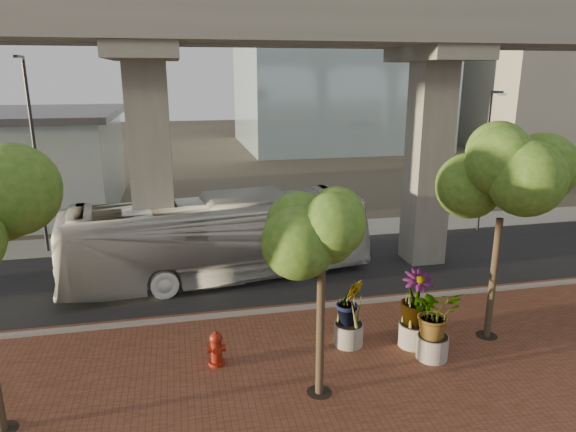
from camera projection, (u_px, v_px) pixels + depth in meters
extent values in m
plane|color=#3A342A|center=(308.00, 287.00, 21.13)|extent=(160.00, 160.00, 0.00)
cube|color=brown|center=(383.00, 405.00, 13.59)|extent=(70.00, 13.00, 0.06)
cube|color=black|center=(297.00, 269.00, 23.00)|extent=(90.00, 8.00, 0.04)
cube|color=gray|center=(322.00, 306.00, 19.22)|extent=(70.00, 0.25, 0.16)
cube|color=gray|center=(274.00, 233.00, 28.18)|extent=(90.00, 3.00, 0.06)
cube|color=gray|center=(309.00, 17.00, 18.69)|extent=(72.00, 2.40, 1.80)
cube|color=gray|center=(290.00, 24.00, 21.70)|extent=(72.00, 2.40, 1.80)
cube|color=#A59F94|center=(549.00, 42.00, 59.56)|extent=(18.00, 16.00, 24.00)
imported|color=silver|center=(219.00, 239.00, 21.56)|extent=(13.12, 4.68, 3.58)
cylinder|color=maroon|center=(217.00, 362.00, 15.42)|extent=(0.50, 0.50, 0.11)
cylinder|color=maroon|center=(216.00, 351.00, 15.31)|extent=(0.33, 0.33, 0.81)
sphere|color=maroon|center=(216.00, 338.00, 15.20)|extent=(0.39, 0.39, 0.39)
cylinder|color=maroon|center=(216.00, 333.00, 15.15)|extent=(0.11, 0.11, 0.14)
cylinder|color=maroon|center=(216.00, 348.00, 15.29)|extent=(0.56, 0.22, 0.22)
cylinder|color=gray|center=(432.00, 347.00, 15.68)|extent=(0.95, 0.95, 0.74)
imported|color=#315C18|center=(435.00, 313.00, 15.37)|extent=(2.10, 2.10, 1.58)
cylinder|color=gray|center=(414.00, 334.00, 16.43)|extent=(0.97, 0.97, 0.75)
imported|color=#315C18|center=(416.00, 298.00, 16.09)|extent=(2.36, 2.36, 1.77)
cylinder|color=#9D968E|center=(348.00, 334.00, 16.48)|extent=(0.93, 0.93, 0.73)
imported|color=#315C18|center=(350.00, 301.00, 16.17)|extent=(2.07, 2.07, 1.56)
cylinder|color=black|center=(3.00, 429.00, 12.59)|extent=(0.70, 0.70, 0.01)
cylinder|color=#483C29|center=(320.00, 329.00, 13.55)|extent=(0.22, 0.22, 3.85)
cylinder|color=black|center=(319.00, 392.00, 14.06)|extent=(0.70, 0.70, 0.01)
cylinder|color=#483C29|center=(493.00, 279.00, 16.57)|extent=(0.22, 0.22, 4.07)
cylinder|color=black|center=(487.00, 335.00, 17.11)|extent=(0.70, 0.70, 0.01)
cylinder|color=#2F2F34|center=(36.00, 159.00, 24.14)|extent=(0.16, 0.16, 9.14)
cube|color=#2F2F34|center=(19.00, 57.00, 22.37)|extent=(0.17, 1.14, 0.17)
cube|color=silver|center=(16.00, 60.00, 21.86)|extent=(0.46, 0.23, 0.14)
cylinder|color=#2E2E33|center=(484.00, 163.00, 27.75)|extent=(0.13, 0.13, 7.54)
cube|color=#2E2E33|center=(497.00, 92.00, 26.29)|extent=(0.14, 0.94, 0.14)
cube|color=silver|center=(502.00, 94.00, 25.88)|extent=(0.38, 0.19, 0.11)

